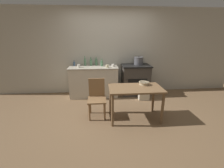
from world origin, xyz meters
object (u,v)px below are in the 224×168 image
flour_sack (144,93)px  bottle_mid_left (96,62)px  bottle_left (85,62)px  mixing_bowl_large (144,83)px  stove (135,80)px  work_table (135,92)px  bottle_center_left (102,63)px  cup_right (113,65)px  stock_pot (139,61)px  chair (97,97)px  cup_mid_right (79,66)px  bottle_far_left (91,62)px  bottle_center (74,64)px  cup_center_right (107,66)px

flour_sack → bottle_mid_left: size_ratio=1.52×
bottle_left → mixing_bowl_large: bearing=-45.6°
stove → work_table: bearing=-103.5°
bottle_center_left → cup_right: (0.32, -0.14, -0.04)m
flour_sack → cup_right: size_ratio=4.38×
mixing_bowl_large → bottle_mid_left: size_ratio=0.90×
stock_pot → bottle_mid_left: 1.28m
flour_sack → bottle_mid_left: (-1.34, 0.65, 0.80)m
stove → chair: stove is taller
stock_pot → flour_sack: bearing=-82.3°
work_table → cup_right: cup_right is taller
mixing_bowl_large → bottle_mid_left: bearing=125.9°
chair → cup_mid_right: 1.32m
chair → bottle_far_left: bearing=97.4°
flour_sack → bottle_center: 2.22m
chair → mixing_bowl_large: (1.05, -0.05, 0.31)m
chair → flour_sack: 1.55m
flour_sack → bottle_center: (-1.99, 0.60, 0.77)m
bottle_left → cup_right: (0.82, -0.23, -0.07)m
chair → bottle_mid_left: (-0.02, 1.43, 0.54)m
bottle_mid_left → bottle_center: bottle_mid_left is taller
chair → stock_pot: bearing=45.9°
bottle_center_left → cup_right: 0.35m
stove → bottle_far_left: size_ratio=3.58×
work_table → cup_mid_right: 1.91m
cup_right → work_table: bearing=-75.4°
chair → bottle_left: (-0.35, 1.38, 0.55)m
chair → bottle_center: size_ratio=5.03×
flour_sack → cup_center_right: (-1.02, 0.29, 0.74)m
stove → bottle_center: size_ratio=5.43×
stock_pot → bottle_center_left: stock_pot is taller
stock_pot → cup_center_right: 0.99m
chair → stock_pot: (1.25, 1.29, 0.58)m
bottle_mid_left → cup_right: (0.49, -0.28, -0.06)m
stove → bottle_left: (-1.52, 0.16, 0.54)m
stove → chair: (-1.16, -1.22, -0.01)m
mixing_bowl_large → bottle_center: (-1.72, 1.42, 0.19)m
stove → cup_mid_right: size_ratio=9.71×
bottle_left → cup_center_right: bottle_left is taller
bottle_center_left → cup_center_right: bottle_center_left is taller
bottle_center → cup_center_right: (0.97, -0.31, -0.03)m
bottle_left → bottle_mid_left: bottle_left is taller
bottle_left → stock_pot: bearing=-3.4°
chair → cup_center_right: bearing=74.7°
flour_sack → cup_right: 1.19m
bottle_left → bottle_center: 0.32m
stove → bottle_left: bottle_left is taller
chair → stock_pot: size_ratio=3.06×
bottle_far_left → stock_pot: bearing=-3.9°
work_table → cup_mid_right: cup_mid_right is taller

